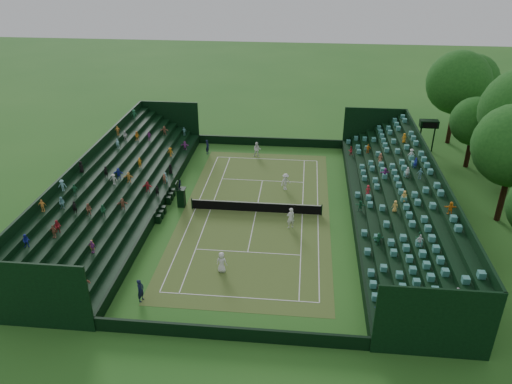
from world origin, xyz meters
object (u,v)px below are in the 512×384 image
(player_near_east, at_px, (291,218))
(umpire_chair, at_px, (181,195))
(player_far_east, at_px, (286,182))
(tennis_net, at_px, (256,207))
(player_near_west, at_px, (222,262))
(player_far_west, at_px, (257,150))

(player_near_east, bearing_deg, umpire_chair, -40.19)
(player_far_east, bearing_deg, tennis_net, -161.18)
(player_near_west, xyz_separation_m, player_far_west, (0.42, 21.56, 0.02))
(tennis_net, bearing_deg, player_near_east, -36.99)
(tennis_net, xyz_separation_m, player_far_west, (-1.16, 12.49, 0.32))
(umpire_chair, xyz_separation_m, player_far_west, (5.68, 12.09, -0.29))
(umpire_chair, bearing_deg, player_far_east, 24.83)
(tennis_net, height_order, player_near_west, player_near_west)
(player_near_east, bearing_deg, player_far_east, -108.48)
(player_near_west, bearing_deg, player_far_east, -96.44)
(player_far_west, xyz_separation_m, player_far_east, (3.54, -7.82, -0.00))
(umpire_chair, height_order, player_near_east, umpire_chair)
(player_far_east, bearing_deg, player_near_west, -150.22)
(umpire_chair, xyz_separation_m, player_near_west, (5.26, -9.47, -0.32))
(player_near_east, distance_m, player_far_west, 15.48)
(umpire_chair, xyz_separation_m, player_near_east, (9.99, -2.77, -0.19))
(player_far_west, relative_size, player_far_east, 1.00)
(tennis_net, distance_m, player_near_west, 9.21)
(tennis_net, height_order, umpire_chair, umpire_chair)
(tennis_net, distance_m, player_far_west, 12.55)
(player_near_west, bearing_deg, player_far_west, -81.46)
(player_far_west, bearing_deg, player_near_west, -90.91)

